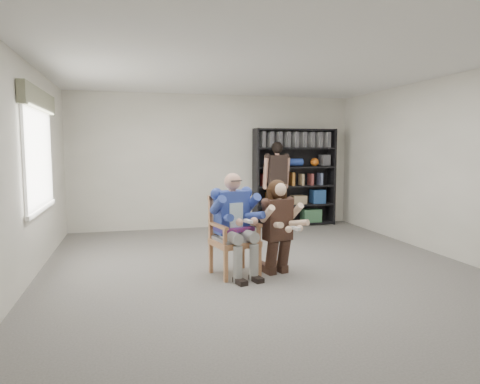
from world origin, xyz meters
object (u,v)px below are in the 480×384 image
object	(u,v)px
bookshelf	(294,177)
armchair	(235,236)
standing_man	(277,185)
seated_man	(235,224)
kneeling_woman	(279,228)

from	to	relation	value
bookshelf	armchair	bearing A→B (deg)	-122.98
standing_man	bookshelf	bearing A→B (deg)	19.59
seated_man	bookshelf	size ratio (longest dim) A/B	0.66
kneeling_woman	bookshelf	size ratio (longest dim) A/B	0.60
seated_man	kneeling_woman	size ratio (longest dim) A/B	1.09
bookshelf	seated_man	bearing A→B (deg)	-122.98
kneeling_woman	bookshelf	xyz separation A→B (m)	(1.54, 3.39, 0.42)
kneeling_woman	standing_man	bearing A→B (deg)	57.91
bookshelf	standing_man	xyz separation A→B (m)	(-0.49, -0.24, -0.15)
armchair	kneeling_woman	world-z (taller)	kneeling_woman
kneeling_woman	bookshelf	bearing A→B (deg)	51.96
armchair	seated_man	world-z (taller)	seated_man
armchair	bookshelf	distance (m)	3.94
armchair	bookshelf	size ratio (longest dim) A/B	0.50
seated_man	standing_man	size ratio (longest dim) A/B	0.76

